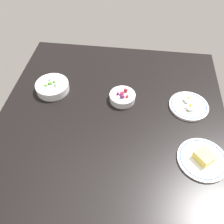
{
  "coord_description": "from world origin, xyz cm",
  "views": [
    {
      "loc": [
        76.91,
        9.79,
        96.04
      ],
      "look_at": [
        0.0,
        0.0,
        6.0
      ],
      "focal_mm": 38.76,
      "sensor_mm": 36.0,
      "label": 1
    }
  ],
  "objects": [
    {
      "name": "bowl_peas",
      "position": [
        -13.49,
        -34.15,
        6.5
      ],
      "size": [
        17.75,
        17.75,
        5.69
      ],
      "color": "silver",
      "rests_on": "dining_table"
    },
    {
      "name": "bowl_berries",
      "position": [
        -10.81,
        4.06,
        6.33
      ],
      "size": [
        13.55,
        13.55,
        5.88
      ],
      "color": "silver",
      "rests_on": "dining_table"
    },
    {
      "name": "plate_cheese",
      "position": [
        20.51,
        41.58,
        5.17
      ],
      "size": [
        21.44,
        21.44,
        4.96
      ],
      "color": "silver",
      "rests_on": "dining_table"
    },
    {
      "name": "dining_table",
      "position": [
        0.0,
        0.0,
        2.0
      ],
      "size": [
        114.57,
        112.5,
        4.0
      ],
      "primitive_type": "cube",
      "color": "black",
      "rests_on": "ground"
    },
    {
      "name": "plate_eggs",
      "position": [
        -10.04,
        38.15,
        5.09
      ],
      "size": [
        19.8,
        19.8,
        4.69
      ],
      "color": "silver",
      "rests_on": "dining_table"
    }
  ]
}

